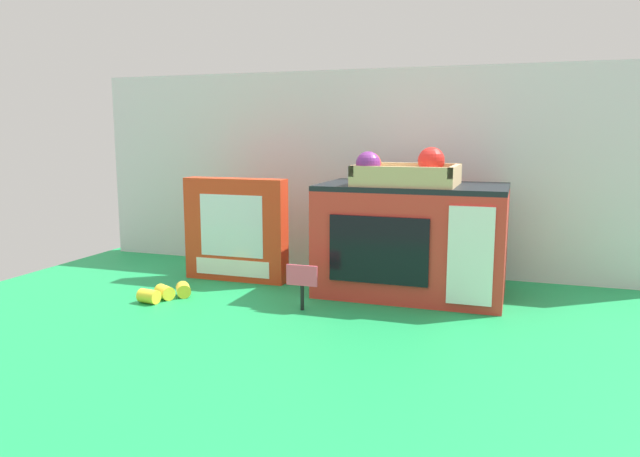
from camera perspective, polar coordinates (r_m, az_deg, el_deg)
ground_plane at (r=1.46m, az=1.47°, el=-5.99°), size 1.70×1.70×0.00m
display_back_panel at (r=1.66m, az=4.18°, el=5.49°), size 1.61×0.03×0.55m
toy_microwave at (r=1.42m, az=8.81°, el=-1.03°), size 0.43×0.26×0.26m
food_groups_crate at (r=1.39m, az=8.06°, el=5.30°), size 0.23×0.19×0.09m
cookie_set_box at (r=1.55m, az=-8.10°, el=-0.12°), size 0.27×0.06×0.27m
price_sign at (r=1.28m, az=-1.75°, el=-4.99°), size 0.07×0.01×0.10m
loose_toy_banana at (r=1.42m, az=-14.58°, el=-5.99°), size 0.09×0.12×0.03m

